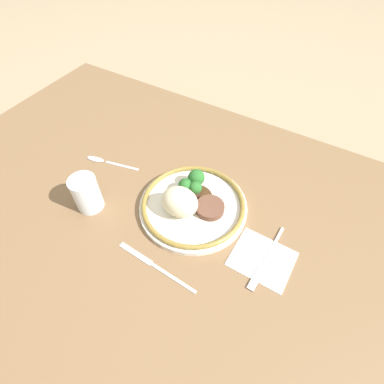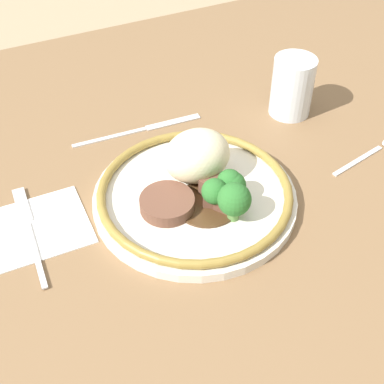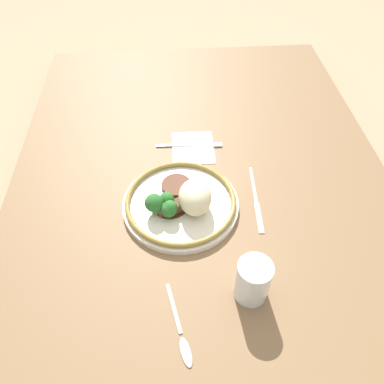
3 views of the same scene
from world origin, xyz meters
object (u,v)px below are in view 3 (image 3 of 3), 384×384
at_px(juice_glass, 252,282).
at_px(fork, 196,145).
at_px(plate, 181,202).
at_px(spoon, 183,340).
at_px(knife, 256,201).

xyz_separation_m(juice_glass, fork, (-0.44, -0.07, -0.04)).
xyz_separation_m(plate, fork, (-0.22, 0.05, -0.02)).
distance_m(juice_glass, fork, 0.45).
bearing_deg(plate, spoon, -2.57).
bearing_deg(knife, juice_glass, -10.49).
relative_size(fork, spoon, 1.11).
relative_size(juice_glass, fork, 0.53).
bearing_deg(spoon, knife, 136.62).
distance_m(plate, fork, 0.22).
xyz_separation_m(plate, knife, (-0.01, 0.18, -0.02)).
distance_m(knife, spoon, 0.37).
height_order(juice_glass, fork, juice_glass).
bearing_deg(juice_glass, knife, 166.38).
distance_m(plate, knife, 0.18).
xyz_separation_m(fork, spoon, (0.52, -0.07, -0.00)).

